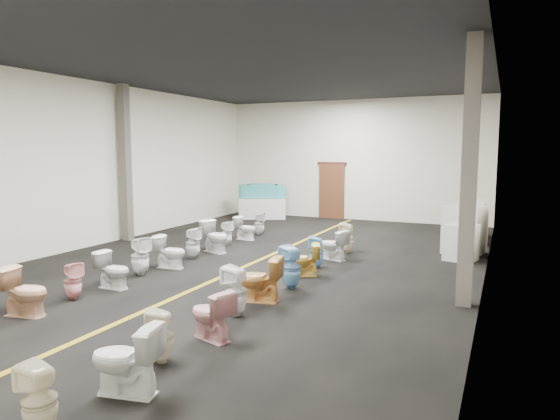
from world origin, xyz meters
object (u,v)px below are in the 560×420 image
Objects in this scene: toilet_left_2 at (25,292)px; toilet_right_2 at (161,336)px; appliance_crate_b at (464,230)px; toilet_right_0 at (39,400)px; toilet_right_10 at (347,238)px; toilet_left_4 at (113,270)px; toilet_left_6 at (170,252)px; toilet_right_8 at (316,252)px; toilet_right_7 at (303,260)px; toilet_right_9 at (334,245)px; appliance_crate_d at (471,218)px; appliance_crate_c at (469,226)px; toilet_left_8 at (215,236)px; toilet_left_7 at (193,243)px; bathtub at (262,191)px; toilet_left_10 at (246,228)px; toilet_left_3 at (73,281)px; toilet_left_5 at (140,256)px; display_table at (263,208)px; toilet_left_11 at (259,224)px; toilet_right_3 at (211,314)px; toilet_right_4 at (236,291)px; appliance_crate_a at (461,242)px; toilet_right_1 at (126,359)px.

toilet_left_2 reaches higher than toilet_right_2.
toilet_right_0 is (-2.89, -10.36, -0.26)m from appliance_crate_b.
toilet_right_10 reaches higher than toilet_right_2.
toilet_left_6 is (-0.02, 1.81, 0.01)m from toilet_left_4.
toilet_right_7 is at bearing -10.12° from toilet_right_8.
appliance_crate_d is at bearing 170.61° from toilet_right_9.
appliance_crate_c is 7.17m from toilet_left_8.
toilet_right_9 is at bearing -76.29° from toilet_left_7.
toilet_left_4 is at bearing -99.50° from bathtub.
toilet_left_10 is at bearing -150.81° from appliance_crate_d.
toilet_right_7 is (0.01, 4.73, 0.00)m from toilet_right_2.
appliance_crate_c is 10.55m from toilet_left_3.
appliance_crate_b reaches higher than toilet_right_9.
appliance_crate_b is at bearing 114.65° from toilet_right_10.
toilet_left_10 is at bearing 2.06° from toilet_left_4.
appliance_crate_d is 10.72m from toilet_left_4.
toilet_left_8 is at bearing -5.47° from toilet_left_6.
toilet_right_9 reaches higher than toilet_left_6.
toilet_left_5 is at bearing -156.01° from toilet_right_2.
toilet_left_3 is at bearing -81.26° from display_table.
toilet_right_8 is (3.11, -3.30, 0.00)m from toilet_left_11.
display_table reaches higher than toilet_right_2.
toilet_right_9 reaches higher than toilet_left_3.
toilet_left_5 is at bearing -174.99° from toilet_left_10.
toilet_left_11 is 0.99× the size of toilet_right_8.
appliance_crate_d reaches higher than toilet_right_10.
toilet_right_9 is (-0.06, 5.57, 0.00)m from toilet_right_3.
toilet_left_8 reaches higher than toilet_right_8.
toilet_right_4 is at bearing -113.67° from appliance_crate_b.
toilet_right_8 is (4.74, -6.81, -0.71)m from bathtub.
toilet_right_4 is at bearing -178.56° from toilet_right_0.
toilet_right_3 is at bearing -171.07° from toilet_left_11.
toilet_right_10 is at bearing 159.66° from toilet_right_2.
toilet_right_10 reaches higher than toilet_left_4.
appliance_crate_a is 1.21× the size of toilet_right_8.
toilet_right_0 reaches higher than toilet_left_10.
toilet_right_1 is at bearing -127.16° from toilet_left_5.
toilet_left_10 is 7.79m from toilet_right_3.
toilet_right_3 is 1.04× the size of toilet_right_7.
appliance_crate_b is 1.67× the size of toilet_left_6.
toilet_left_10 reaches higher than toilet_left_3.
toilet_right_1 is (3.12, -3.17, 0.04)m from toilet_left_4.
toilet_left_4 is 5.07m from toilet_right_0.
toilet_left_5 is at bearing 10.85° from toilet_left_4.
display_table is 4.67m from toilet_left_10.
display_table is at bearing 172.38° from appliance_crate_d.
toilet_right_8 is (0.03, 3.62, -0.05)m from toilet_right_4.
toilet_left_7 is at bearing 2.48° from toilet_left_4.
display_table is 9.16m from toilet_left_5.
toilet_right_9 is at bearing -17.65° from toilet_left_3.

